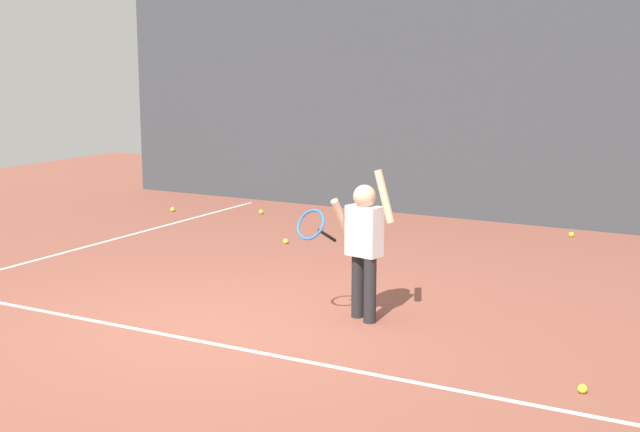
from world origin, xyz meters
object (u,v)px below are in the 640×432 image
at_px(tennis_ball_0, 286,241).
at_px(tennis_ball_1, 261,212).
at_px(tennis_ball_3, 582,389).
at_px(tennis_ball_4, 173,209).
at_px(tennis_ball_2, 571,235).
at_px(tennis_player, 362,239).

height_order(tennis_ball_0, tennis_ball_1, same).
xyz_separation_m(tennis_ball_1, tennis_ball_3, (5.66, -4.74, 0.00)).
bearing_deg(tennis_ball_4, tennis_ball_3, -31.73).
bearing_deg(tennis_ball_4, tennis_ball_0, -23.03).
xyz_separation_m(tennis_ball_0, tennis_ball_4, (-2.64, 1.12, 0.00)).
bearing_deg(tennis_ball_2, tennis_ball_1, -173.05).
distance_m(tennis_ball_1, tennis_ball_4, 1.35).
bearing_deg(tennis_ball_3, tennis_ball_0, 143.60).
relative_size(tennis_player, tennis_ball_1, 20.46).
distance_m(tennis_ball_2, tennis_ball_3, 5.43).
distance_m(tennis_ball_3, tennis_ball_4, 8.14).
height_order(tennis_player, tennis_ball_4, tennis_player).
height_order(tennis_player, tennis_ball_0, tennis_player).
relative_size(tennis_player, tennis_ball_3, 20.46).
distance_m(tennis_ball_0, tennis_ball_4, 2.86).
height_order(tennis_ball_1, tennis_ball_3, same).
bearing_deg(tennis_player, tennis_ball_1, 143.14).
distance_m(tennis_ball_0, tennis_ball_2, 3.68).
xyz_separation_m(tennis_ball_1, tennis_ball_4, (-1.27, -0.46, 0.00)).
distance_m(tennis_player, tennis_ball_0, 3.31).
relative_size(tennis_ball_0, tennis_ball_3, 1.00).
relative_size(tennis_ball_0, tennis_ball_1, 1.00).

